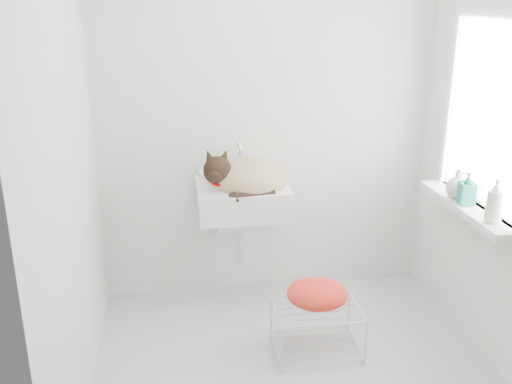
{
  "coord_description": "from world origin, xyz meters",
  "views": [
    {
      "loc": [
        -0.63,
        -2.6,
        1.96
      ],
      "look_at": [
        -0.15,
        0.5,
        0.88
      ],
      "focal_mm": 40.09,
      "sensor_mm": 36.0,
      "label": 1
    }
  ],
  "objects": [
    {
      "name": "right_wall",
      "position": [
        1.1,
        0.0,
        1.25
      ],
      "size": [
        0.02,
        2.0,
        2.5
      ],
      "primitive_type": "cube",
      "color": "silver",
      "rests_on": "ground"
    },
    {
      "name": "towel",
      "position": [
        0.15,
        0.18,
        0.32
      ],
      "size": [
        0.4,
        0.32,
        0.14
      ],
      "primitive_type": "ellipsoid",
      "rotation": [
        0.0,
        0.0,
        -0.21
      ],
      "color": "#F43700",
      "rests_on": "wire_rack"
    },
    {
      "name": "left_wall",
      "position": [
        -1.1,
        0.0,
        1.25
      ],
      "size": [
        0.02,
        2.0,
        2.5
      ],
      "primitive_type": "cube",
      "color": "silver",
      "rests_on": "ground"
    },
    {
      "name": "window_glass",
      "position": [
        1.09,
        0.2,
        1.35
      ],
      "size": [
        0.01,
        0.8,
        1.0
      ],
      "primitive_type": "cube",
      "color": "white",
      "rests_on": "right_wall"
    },
    {
      "name": "bottle_c",
      "position": [
        1.0,
        0.31,
        0.85
      ],
      "size": [
        0.17,
        0.17,
        0.17
      ],
      "primitive_type": "imported",
      "rotation": [
        0.0,
        0.0,
        1.9
      ],
      "color": "silver",
      "rests_on": "windowsill"
    },
    {
      "name": "bottle_a",
      "position": [
        1.0,
        -0.07,
        0.85
      ],
      "size": [
        0.1,
        0.1,
        0.2
      ],
      "primitive_type": "imported",
      "rotation": [
        0.0,
        0.0,
        5.91
      ],
      "color": "silver",
      "rests_on": "windowsill"
    },
    {
      "name": "floor",
      "position": [
        0.0,
        0.0,
        0.0
      ],
      "size": [
        2.2,
        2.0,
        0.02
      ],
      "primitive_type": "cube",
      "color": "#B5B8BD",
      "rests_on": "ground"
    },
    {
      "name": "back_wall",
      "position": [
        0.0,
        1.0,
        1.25
      ],
      "size": [
        2.2,
        0.02,
        2.5
      ],
      "primitive_type": "cube",
      "color": "silver",
      "rests_on": "ground"
    },
    {
      "name": "window_frame",
      "position": [
        1.07,
        0.2,
        1.35
      ],
      "size": [
        0.04,
        0.9,
        1.1
      ],
      "primitive_type": "cube",
      "color": "white",
      "rests_on": "right_wall"
    },
    {
      "name": "bottle_b",
      "position": [
        1.0,
        0.2,
        0.85
      ],
      "size": [
        0.1,
        0.1,
        0.19
      ],
      "primitive_type": "imported",
      "rotation": [
        0.0,
        0.0,
        4.56
      ],
      "color": "#107661",
      "rests_on": "windowsill"
    },
    {
      "name": "wire_rack",
      "position": [
        0.15,
        0.16,
        0.15
      ],
      "size": [
        0.48,
        0.34,
        0.29
      ],
      "primitive_type": "cube",
      "rotation": [
        0.0,
        0.0,
        -0.02
      ],
      "color": "silver",
      "rests_on": "floor"
    },
    {
      "name": "sink",
      "position": [
        -0.2,
        0.74,
        0.85
      ],
      "size": [
        0.56,
        0.49,
        0.22
      ],
      "primitive_type": "cube",
      "color": "white",
      "rests_on": "back_wall"
    },
    {
      "name": "faucet",
      "position": [
        -0.2,
        0.92,
        0.99
      ],
      "size": [
        0.2,
        0.14,
        0.2
      ],
      "primitive_type": null,
      "color": "silver",
      "rests_on": "sink"
    },
    {
      "name": "cat",
      "position": [
        -0.19,
        0.72,
        0.89
      ],
      "size": [
        0.53,
        0.45,
        0.32
      ],
      "rotation": [
        0.0,
        0.0,
        -0.11
      ],
      "color": "tan",
      "rests_on": "sink"
    },
    {
      "name": "windowsill",
      "position": [
        1.01,
        0.2,
        0.83
      ],
      "size": [
        0.16,
        0.88,
        0.04
      ],
      "primitive_type": "cube",
      "color": "white",
      "rests_on": "right_wall"
    }
  ]
}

